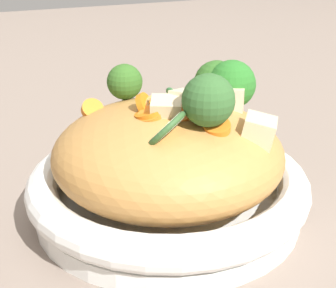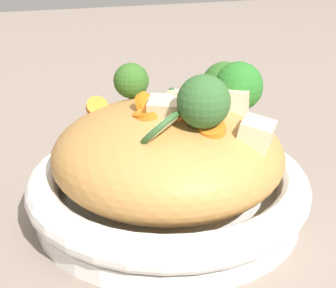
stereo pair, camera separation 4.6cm
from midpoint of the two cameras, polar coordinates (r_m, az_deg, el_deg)
name	(u,v)px [view 2 (the right image)]	position (r m, az deg, el deg)	size (l,w,h in m)	color
ground_plane	(168,211)	(0.49, 2.70, -7.78)	(3.00, 3.00, 0.00)	gray
serving_bowl	(168,189)	(0.48, 2.75, -5.25)	(0.27, 0.27, 0.05)	white
noodle_heap	(168,153)	(0.46, 2.82, -1.07)	(0.22, 0.22, 0.10)	#B67F40
broccoli_florets	(212,89)	(0.48, 7.76, 6.17)	(0.15, 0.17, 0.07)	#8DB973
carrot_coins	(154,113)	(0.44, 1.38, 3.52)	(0.10, 0.14, 0.04)	orange
zucchini_slices	(182,107)	(0.46, 4.47, 4.19)	(0.12, 0.14, 0.04)	beige
chicken_chunks	(214,112)	(0.45, 8.24, 3.57)	(0.11, 0.11, 0.04)	beige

